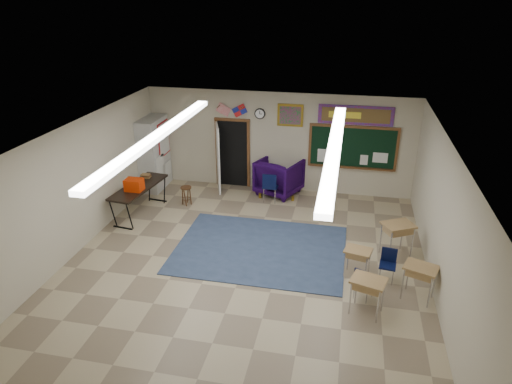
% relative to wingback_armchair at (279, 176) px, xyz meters
% --- Properties ---
extents(floor, '(9.00, 9.00, 0.00)m').
position_rel_wingback_armchair_xyz_m(floor, '(-0.11, -4.15, -0.54)').
color(floor, tan).
rests_on(floor, ground).
extents(back_wall, '(8.00, 0.04, 3.00)m').
position_rel_wingback_armchair_xyz_m(back_wall, '(-0.11, 0.35, 0.96)').
color(back_wall, '#B4AA92').
rests_on(back_wall, floor).
extents(front_wall, '(8.00, 0.04, 3.00)m').
position_rel_wingback_armchair_xyz_m(front_wall, '(-0.11, -8.65, 0.96)').
color(front_wall, '#B4AA92').
rests_on(front_wall, floor).
extents(left_wall, '(0.04, 9.00, 3.00)m').
position_rel_wingback_armchair_xyz_m(left_wall, '(-4.11, -4.15, 0.96)').
color(left_wall, '#B4AA92').
rests_on(left_wall, floor).
extents(right_wall, '(0.04, 9.00, 3.00)m').
position_rel_wingback_armchair_xyz_m(right_wall, '(3.89, -4.15, 0.96)').
color(right_wall, '#B4AA92').
rests_on(right_wall, floor).
extents(ceiling, '(8.00, 9.00, 0.04)m').
position_rel_wingback_armchair_xyz_m(ceiling, '(-0.11, -4.15, 2.46)').
color(ceiling, silver).
rests_on(ceiling, back_wall).
extents(area_rug, '(4.00, 3.00, 0.02)m').
position_rel_wingback_armchair_xyz_m(area_rug, '(0.09, -3.35, -0.53)').
color(area_rug, '#364667').
rests_on(area_rug, floor).
extents(fluorescent_strips, '(3.86, 6.00, 0.10)m').
position_rel_wingback_armchair_xyz_m(fluorescent_strips, '(-0.11, -4.15, 2.40)').
color(fluorescent_strips, white).
rests_on(fluorescent_strips, ceiling).
extents(doorway, '(1.10, 0.89, 2.16)m').
position_rel_wingback_armchair_xyz_m(doorway, '(-1.61, 0.20, 0.52)').
color(doorway, black).
rests_on(doorway, back_wall).
extents(chalkboard, '(2.55, 0.14, 1.30)m').
position_rel_wingback_armchair_xyz_m(chalkboard, '(2.09, 0.31, 0.92)').
color(chalkboard, brown).
rests_on(chalkboard, back_wall).
extents(bulletin_board, '(2.10, 0.05, 0.55)m').
position_rel_wingback_armchair_xyz_m(bulletin_board, '(2.09, 0.32, 1.91)').
color(bulletin_board, '#A70E1C').
rests_on(bulletin_board, back_wall).
extents(framed_art_print, '(0.75, 0.05, 0.65)m').
position_rel_wingback_armchair_xyz_m(framed_art_print, '(0.24, 0.32, 1.81)').
color(framed_art_print, olive).
rests_on(framed_art_print, back_wall).
extents(wall_clock, '(0.32, 0.05, 0.32)m').
position_rel_wingback_armchair_xyz_m(wall_clock, '(-0.66, 0.32, 1.81)').
color(wall_clock, black).
rests_on(wall_clock, back_wall).
extents(wall_flags, '(1.16, 0.06, 0.70)m').
position_rel_wingback_armchair_xyz_m(wall_flags, '(-1.51, 0.29, 1.94)').
color(wall_flags, red).
rests_on(wall_flags, back_wall).
extents(storage_cabinet, '(0.59, 1.25, 2.20)m').
position_rel_wingback_armchair_xyz_m(storage_cabinet, '(-3.82, -0.30, 0.56)').
color(storage_cabinet, '#B2B2AD').
rests_on(storage_cabinet, floor).
extents(wingback_armchair, '(1.52, 1.53, 1.08)m').
position_rel_wingback_armchair_xyz_m(wingback_armchair, '(0.00, 0.00, 0.00)').
color(wingback_armchair, '#190431').
rests_on(wingback_armchair, floor).
extents(student_chair_reading, '(0.47, 0.47, 0.90)m').
position_rel_wingback_armchair_xyz_m(student_chair_reading, '(-0.15, -0.60, -0.09)').
color(student_chair_reading, black).
rests_on(student_chair_reading, floor).
extents(student_chair_desk_a, '(0.48, 0.48, 0.73)m').
position_rel_wingback_armchair_xyz_m(student_chair_desk_a, '(2.48, -4.76, -0.18)').
color(student_chair_desk_a, black).
rests_on(student_chair_desk_a, floor).
extents(student_chair_desk_b, '(0.40, 0.40, 0.71)m').
position_rel_wingback_armchair_xyz_m(student_chair_desk_b, '(2.97, -4.05, -0.18)').
color(student_chair_desk_b, black).
rests_on(student_chair_desk_b, floor).
extents(student_desk_front_left, '(0.63, 0.53, 0.67)m').
position_rel_wingback_armchair_xyz_m(student_desk_front_left, '(2.34, -4.02, -0.17)').
color(student_desk_front_left, '#9D7449').
rests_on(student_desk_front_left, floor).
extents(student_desk_front_right, '(0.84, 0.77, 0.82)m').
position_rel_wingback_armchair_xyz_m(student_desk_front_right, '(3.22, -2.95, -0.09)').
color(student_desk_front_right, '#9D7449').
rests_on(student_desk_front_right, floor).
extents(student_desk_back_left, '(0.74, 0.63, 0.76)m').
position_rel_wingback_armchair_xyz_m(student_desk_back_left, '(2.53, -5.22, -0.12)').
color(student_desk_back_left, '#9D7449').
rests_on(student_desk_back_left, floor).
extents(student_desk_back_right, '(0.75, 0.66, 0.75)m').
position_rel_wingback_armchair_xyz_m(student_desk_back_right, '(3.54, -4.55, -0.12)').
color(student_desk_back_right, '#9D7449').
rests_on(student_desk_back_right, floor).
extents(folding_table, '(0.92, 2.09, 1.15)m').
position_rel_wingback_armchair_xyz_m(folding_table, '(-3.50, -2.18, -0.08)').
color(folding_table, black).
rests_on(folding_table, floor).
extents(wooden_stool, '(0.31, 0.31, 0.55)m').
position_rel_wingback_armchair_xyz_m(wooden_stool, '(-2.47, -1.34, -0.26)').
color(wooden_stool, '#4E3017').
rests_on(wooden_stool, floor).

